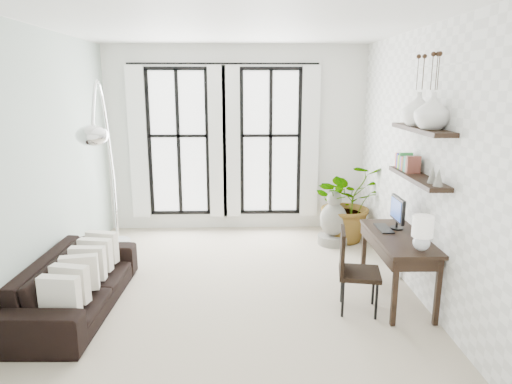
{
  "coord_description": "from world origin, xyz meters",
  "views": [
    {
      "loc": [
        0.13,
        -5.46,
        2.53
      ],
      "look_at": [
        0.29,
        0.3,
        1.18
      ],
      "focal_mm": 32.0,
      "sensor_mm": 36.0,
      "label": 1
    }
  ],
  "objects_px": {
    "sofa": "(76,283)",
    "plant": "(348,202)",
    "desk_chair": "(352,265)",
    "arc_lamp": "(102,126)",
    "desk": "(400,242)",
    "buddha": "(333,222)"
  },
  "relations": [
    {
      "from": "sofa",
      "to": "plant",
      "type": "distance_m",
      "value": 4.33
    },
    {
      "from": "desk_chair",
      "to": "plant",
      "type": "bearing_deg",
      "value": 89.03
    },
    {
      "from": "desk_chair",
      "to": "arc_lamp",
      "type": "height_order",
      "value": "arc_lamp"
    },
    {
      "from": "plant",
      "to": "desk",
      "type": "bearing_deg",
      "value": -87.29
    },
    {
      "from": "sofa",
      "to": "desk_chair",
      "type": "relative_size",
      "value": 2.24
    },
    {
      "from": "sofa",
      "to": "plant",
      "type": "height_order",
      "value": "plant"
    },
    {
      "from": "plant",
      "to": "sofa",
      "type": "bearing_deg",
      "value": -147.51
    },
    {
      "from": "arc_lamp",
      "to": "buddha",
      "type": "bearing_deg",
      "value": 17.87
    },
    {
      "from": "plant",
      "to": "arc_lamp",
      "type": "distance_m",
      "value": 3.99
    },
    {
      "from": "plant",
      "to": "buddha",
      "type": "distance_m",
      "value": 0.44
    },
    {
      "from": "desk_chair",
      "to": "sofa",
      "type": "bearing_deg",
      "value": -171.65
    },
    {
      "from": "sofa",
      "to": "arc_lamp",
      "type": "bearing_deg",
      "value": -3.68
    },
    {
      "from": "desk_chair",
      "to": "arc_lamp",
      "type": "distance_m",
      "value": 3.58
    },
    {
      "from": "sofa",
      "to": "desk_chair",
      "type": "xyz_separation_m",
      "value": [
        3.15,
        -0.12,
        0.23
      ]
    },
    {
      "from": "plant",
      "to": "desk",
      "type": "distance_m",
      "value": 2.23
    },
    {
      "from": "sofa",
      "to": "plant",
      "type": "relative_size",
      "value": 1.63
    },
    {
      "from": "arc_lamp",
      "to": "buddha",
      "type": "distance_m",
      "value": 3.81
    },
    {
      "from": "sofa",
      "to": "arc_lamp",
      "type": "distance_m",
      "value": 2.02
    },
    {
      "from": "desk_chair",
      "to": "buddha",
      "type": "distance_m",
      "value": 2.26
    },
    {
      "from": "desk_chair",
      "to": "arc_lamp",
      "type": "xyz_separation_m",
      "value": [
        -3.04,
        1.19,
        1.47
      ]
    },
    {
      "from": "buddha",
      "to": "sofa",
      "type": "bearing_deg",
      "value": -147.81
    },
    {
      "from": "plant",
      "to": "desk",
      "type": "xyz_separation_m",
      "value": [
        0.11,
        -2.23,
        0.09
      ]
    }
  ]
}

